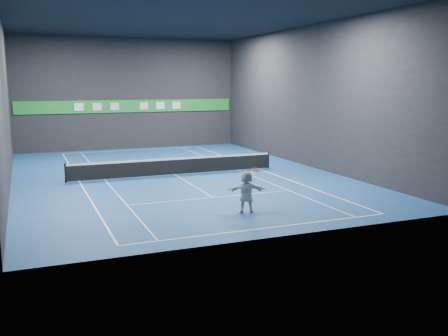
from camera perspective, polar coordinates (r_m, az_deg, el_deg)
name	(u,v)px	position (r m, az deg, el deg)	size (l,w,h in m)	color
ground	(175,175)	(29.72, -5.63, -0.78)	(26.00, 26.00, 0.00)	navy
ceiling	(172,18)	(29.45, -5.93, 16.71)	(26.00, 26.00, 0.00)	black
wall_back	(129,94)	(41.87, -10.83, 8.33)	(18.00, 0.10, 9.00)	black
wall_front	(282,109)	(17.16, 6.59, 6.69)	(18.00, 0.10, 9.00)	black
wall_left	(4,100)	(28.08, -23.83, 7.09)	(0.10, 26.00, 9.00)	black
wall_right	(308,97)	(32.92, 9.59, 8.04)	(0.10, 26.00, 9.00)	black
baseline_near	(265,228)	(18.91, 4.71, -6.86)	(10.98, 0.08, 0.01)	white
baseline_far	(133,150)	(41.13, -10.33, 2.03)	(10.98, 0.08, 0.01)	white
sideline_doubles_left	(79,181)	(28.69, -16.20, -1.49)	(0.08, 23.78, 0.01)	white
sideline_doubles_right	(258,169)	(31.68, 3.94, -0.10)	(0.08, 23.78, 0.01)	white
sideline_singles_left	(105,180)	(28.86, -13.48, -1.31)	(0.06, 23.78, 0.01)	white
sideline_singles_right	(238,170)	(31.10, 1.65, -0.26)	(0.06, 23.78, 0.01)	white
service_line_near	(213,197)	(23.77, -1.25, -3.38)	(8.23, 0.06, 0.01)	white
service_line_far	(149,160)	(35.82, -8.53, 0.96)	(8.23, 0.06, 0.01)	white
center_service_line	(175,175)	(29.72, -5.63, -0.77)	(0.06, 12.80, 0.01)	white
player	(246,192)	(20.90, 2.58, -2.71)	(1.66, 0.53, 1.79)	silver
tennis_ball	(239,156)	(20.44, 1.74, 1.35)	(0.07, 0.07, 0.07)	#C4D223
tennis_net	(175,166)	(29.63, -5.64, 0.25)	(12.50, 0.10, 1.07)	black
sponsor_banner	(129,106)	(41.84, -10.77, 6.96)	(17.64, 0.11, 1.00)	#1E8C2F
tennis_racket	(255,171)	(20.94, 3.52, -0.37)	(0.51, 0.33, 0.70)	red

